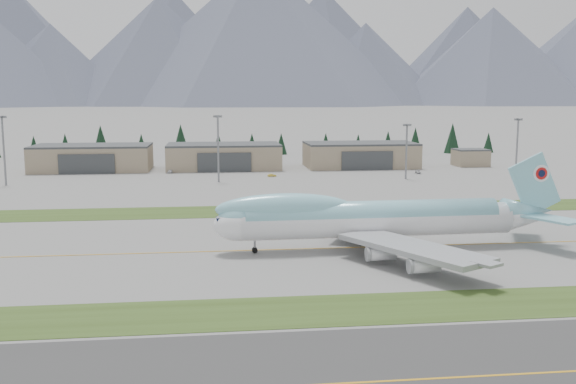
{
  "coord_description": "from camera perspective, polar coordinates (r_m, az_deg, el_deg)",
  "views": [
    {
      "loc": [
        -19.76,
        -126.51,
        30.86
      ],
      "look_at": [
        -1.82,
        25.49,
        8.0
      ],
      "focal_mm": 40.0,
      "sensor_mm": 36.0,
      "label": 1
    }
  ],
  "objects": [
    {
      "name": "service_vehicle_a",
      "position": [
        265.08,
        -10.44,
        1.67
      ],
      "size": [
        2.44,
        4.29,
        1.38
      ],
      "primitive_type": "imported",
      "rotation": [
        0.0,
        0.0,
        -0.21
      ],
      "color": "white",
      "rests_on": "ground"
    },
    {
      "name": "asphalt_taxiway",
      "position": [
        74.19,
        9.75,
        -16.21
      ],
      "size": [
        400.0,
        32.0,
        0.04
      ],
      "primitive_type": "cube",
      "color": "#323232",
      "rests_on": "ground"
    },
    {
      "name": "floodlight_masts",
      "position": [
        236.45,
        0.09,
        4.89
      ],
      "size": [
        193.68,
        7.63,
        24.23
      ],
      "color": "gray",
      "rests_on": "ground"
    },
    {
      "name": "control_shed",
      "position": [
        298.76,
        15.91,
        2.97
      ],
      "size": [
        14.0,
        12.0,
        7.6
      ],
      "color": "gray",
      "rests_on": "ground"
    },
    {
      "name": "hangar_center",
      "position": [
        277.62,
        -5.73,
        3.19
      ],
      "size": [
        48.0,
        26.6,
        10.8
      ],
      "color": "gray",
      "rests_on": "ground"
    },
    {
      "name": "conifer_belt",
      "position": [
        340.33,
        -3.53,
        4.45
      ],
      "size": [
        270.32,
        14.73,
        16.58
      ],
      "color": "black",
      "rests_on": "ground"
    },
    {
      "name": "grass_strip_near",
      "position": [
        95.8,
        5.63,
        -10.34
      ],
      "size": [
        400.0,
        14.0,
        0.08
      ],
      "primitive_type": "cube",
      "color": "#334819",
      "rests_on": "ground"
    },
    {
      "name": "mountain_ridge_rear",
      "position": [
        3039.34,
        -3.84,
        12.82
      ],
      "size": [
        4445.04,
        1068.06,
        534.03
      ],
      "color": "#484E60",
      "rests_on": "ground"
    },
    {
      "name": "taxiway_line_near",
      "position": [
        74.19,
        9.75,
        -16.21
      ],
      "size": [
        400.0,
        0.4,
        0.02
      ],
      "primitive_type": "cube",
      "color": "orange",
      "rests_on": "ground"
    },
    {
      "name": "ground",
      "position": [
        131.71,
        2.1,
        -5.06
      ],
      "size": [
        7000.0,
        7000.0,
        0.0
      ],
      "primitive_type": "plane",
      "color": "slate",
      "rests_on": "ground"
    },
    {
      "name": "service_vehicle_c",
      "position": [
        264.4,
        11.48,
        1.62
      ],
      "size": [
        2.46,
        4.74,
        1.31
      ],
      "primitive_type": "imported",
      "rotation": [
        0.0,
        0.0,
        -0.14
      ],
      "color": "#9A9B9F",
      "rests_on": "ground"
    },
    {
      "name": "hangar_right",
      "position": [
        285.03,
        6.44,
        3.31
      ],
      "size": [
        48.0,
        26.6,
        10.8
      ],
      "color": "gray",
      "rests_on": "ground"
    },
    {
      "name": "mountain_ridge_front",
      "position": [
        2338.57,
        -10.92,
        13.17
      ],
      "size": [
        4301.8,
        1257.85,
        513.26
      ],
      "color": "#484E60",
      "rests_on": "ground"
    },
    {
      "name": "grass_strip_far",
      "position": [
        175.38,
        -0.16,
        -1.64
      ],
      "size": [
        400.0,
        18.0,
        0.08
      ],
      "primitive_type": "cube",
      "color": "#334819",
      "rests_on": "ground"
    },
    {
      "name": "service_vehicle_b",
      "position": [
        248.98,
        -1.44,
        1.37
      ],
      "size": [
        3.49,
        1.5,
        1.12
      ],
      "primitive_type": "imported",
      "rotation": [
        0.0,
        0.0,
        1.66
      ],
      "color": "gold",
      "rests_on": "ground"
    },
    {
      "name": "hangar_left",
      "position": [
        282.09,
        -16.98,
        2.94
      ],
      "size": [
        48.0,
        26.6,
        10.8
      ],
      "color": "gray",
      "rests_on": "ground"
    },
    {
      "name": "taxiway_line_main",
      "position": [
        131.71,
        2.1,
        -5.06
      ],
      "size": [
        400.0,
        0.4,
        0.02
      ],
      "primitive_type": "cube",
      "color": "orange",
      "rests_on": "ground"
    },
    {
      "name": "boeing_747_freighter",
      "position": [
        131.43,
        7.59,
        -2.3
      ],
      "size": [
        73.37,
        63.78,
        19.46
      ],
      "rotation": [
        0.0,
        0.0,
        0.02
      ],
      "color": "white",
      "rests_on": "ground"
    }
  ]
}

